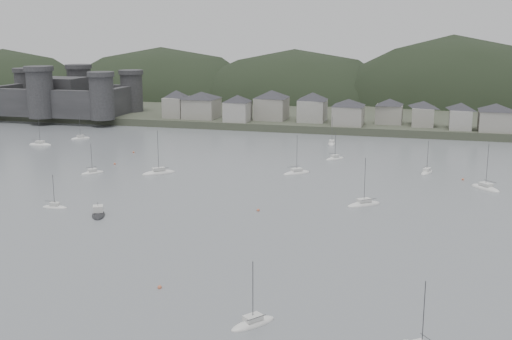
% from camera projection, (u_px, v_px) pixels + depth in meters
% --- Properties ---
extents(ground, '(900.00, 900.00, 0.00)m').
position_uv_depth(ground, '(117.00, 321.00, 91.19)').
color(ground, slate).
rests_on(ground, ground).
extents(far_shore_land, '(900.00, 250.00, 3.00)m').
position_uv_depth(far_shore_land, '(357.00, 98.00, 368.62)').
color(far_shore_land, '#383D2D').
rests_on(far_shore_land, ground).
extents(forested_ridge, '(851.55, 103.94, 102.57)m').
position_uv_depth(forested_ridge, '(360.00, 127.00, 346.04)').
color(forested_ridge, black).
rests_on(forested_ridge, ground).
extents(castle, '(66.00, 43.00, 20.00)m').
position_uv_depth(castle, '(61.00, 96.00, 289.06)').
color(castle, '#2F2F32').
rests_on(castle, far_shore_land).
extents(waterfront_town, '(451.48, 28.46, 12.92)m').
position_uv_depth(waterfront_town, '(455.00, 113.00, 248.89)').
color(waterfront_town, '#9B998E').
rests_on(waterfront_town, far_shore_land).
extents(sailboat_lead, '(8.47, 8.91, 12.73)m').
position_uv_depth(sailboat_lead, '(485.00, 188.00, 166.05)').
color(sailboat_lead, silver).
rests_on(sailboat_lead, ground).
extents(moored_fleet, '(233.64, 175.92, 13.36)m').
position_uv_depth(moored_fleet, '(238.00, 195.00, 159.29)').
color(moored_fleet, silver).
rests_on(moored_fleet, ground).
extents(motor_launch_far, '(6.11, 8.26, 3.88)m').
position_uv_depth(motor_launch_far, '(98.00, 214.00, 142.53)').
color(motor_launch_far, black).
rests_on(motor_launch_far, ground).
extents(mooring_buoys, '(142.24, 130.14, 0.70)m').
position_uv_depth(mooring_buoys, '(169.00, 209.00, 147.06)').
color(mooring_buoys, '#D06945').
rests_on(mooring_buoys, ground).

